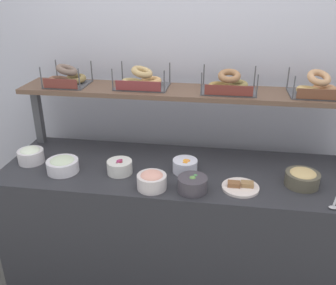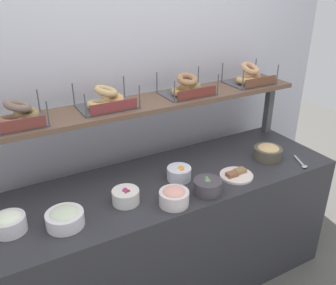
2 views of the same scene
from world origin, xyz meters
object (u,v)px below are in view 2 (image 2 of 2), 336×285
Objects in this scene: bowl_lox_spread at (174,196)px; bowl_beet_salad at (126,196)px; bagel_basket_sesame at (249,77)px; bowl_hummus at (268,152)px; bagel_basket_plain at (106,100)px; bowl_cream_cheese at (9,222)px; serving_spoon_near_plate at (302,164)px; bagel_basket_poppy at (19,116)px; bowl_scallion_spread at (65,218)px; serving_plate_white at (236,175)px; bagel_basket_everything at (187,88)px; bowl_veggie_mix at (207,186)px; bowl_fruit_salad at (179,173)px.

bowl_beet_salad is at bearing 147.21° from bowl_lox_spread.
bowl_lox_spread is (0.22, -0.14, 0.01)m from bowl_beet_salad.
bowl_beet_salad is 0.47× the size of bagel_basket_sesame.
bowl_hummus is 1.14m from bagel_basket_plain.
bowl_cream_cheese is at bearing 174.88° from bowl_beet_salad.
serving_spoon_near_plate is 0.60× the size of bagel_basket_poppy.
bowl_lox_spread reaches higher than serving_spoon_near_plate.
bagel_basket_plain is (0.06, 0.38, 0.43)m from bowl_beet_salad.
serving_spoon_near_plate is (0.13, -0.18, -0.04)m from bowl_hummus.
bowl_lox_spread reaches higher than bowl_scallion_spread.
serving_plate_white is (0.72, -0.08, -0.03)m from bowl_beet_salad.
bowl_veggie_mix is at bearing -108.20° from bagel_basket_everything.
bagel_basket_sesame is (1.74, 0.31, 0.43)m from bowl_cream_cheese.
bowl_cream_cheese reaches higher than bowl_scallion_spread.
bagel_basket_plain is (-0.16, 0.53, 0.42)m from bowl_lox_spread.
bagel_basket_poppy is at bearing 160.56° from bowl_fruit_salad.
bagel_basket_everything is at bearing 30.72° from bowl_beet_salad.
bagel_basket_sesame reaches higher than serving_plate_white.
bowl_veggie_mix is 0.96m from bagel_basket_sesame.
bowl_lox_spread reaches higher than serving_plate_white.
bowl_scallion_spread is at bearing -174.30° from bowl_beet_salad.
bowl_veggie_mix reaches higher than bowl_fruit_salad.
bowl_hummus is 0.92× the size of serving_plate_white.
bagel_basket_plain reaches higher than bowl_scallion_spread.
bowl_veggie_mix is 0.49× the size of bagel_basket_everything.
bowl_lox_spread reaches higher than bowl_veggie_mix.
bowl_fruit_salad is at bearing 163.36° from serving_spoon_near_plate.
bowl_beet_salad is 1.28m from bagel_basket_sesame.
bowl_lox_spread is (-0.84, -0.16, 0.00)m from bowl_hummus.
bowl_scallion_spread is 0.59m from bagel_basket_poppy.
bowl_beet_salad reaches higher than serving_spoon_near_plate.
bagel_basket_plain is at bearing 159.67° from bowl_hummus.
bowl_beet_salad is 0.73× the size of serving_plate_white.
bowl_hummus is at bearing 14.13° from bowl_veggie_mix.
serving_plate_white is 0.64× the size of bagel_basket_sesame.
serving_spoon_near_plate is (0.48, -0.09, -0.00)m from serving_plate_white.
bowl_lox_spread is at bearing -172.07° from serving_plate_white.
bowl_lox_spread is 0.23m from bowl_veggie_mix.
bowl_lox_spread is at bearing -178.35° from bowl_veggie_mix.
bowl_veggie_mix reaches higher than bowl_beet_salad.
bagel_basket_plain is 1.08m from bagel_basket_sesame.
bagel_basket_poppy reaches higher than bowl_veggie_mix.
bagel_basket_plain reaches higher than bowl_beet_salad.
serving_spoon_near_plate is at bearing -53.81° from bowl_hummus.
bowl_hummus is 1.59m from bagel_basket_poppy.
bowl_scallion_spread is 0.80m from bowl_veggie_mix.
bowl_lox_spread is 0.77m from bagel_basket_everything.
serving_plate_white is 0.75× the size of bagel_basket_poppy.
bagel_basket_poppy reaches higher than serving_plate_white.
bowl_veggie_mix is at bearing -165.87° from bowl_hummus.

